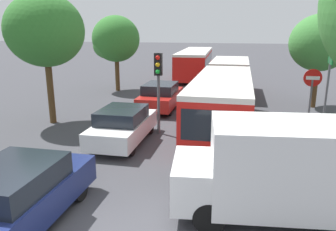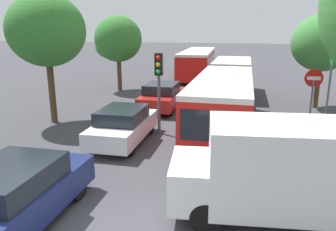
% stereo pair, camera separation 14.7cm
% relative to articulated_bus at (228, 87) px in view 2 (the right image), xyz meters
% --- Properties ---
extents(articulated_bus, '(2.72, 15.81, 2.34)m').
position_rel_articulated_bus_xyz_m(articulated_bus, '(0.00, 0.00, 0.00)').
color(articulated_bus, red).
rests_on(articulated_bus, ground).
extents(city_bus_rear, '(3.23, 11.42, 2.43)m').
position_rel_articulated_bus_xyz_m(city_bus_rear, '(-3.76, 12.82, 0.05)').
color(city_bus_rear, red).
rests_on(city_bus_rear, ground).
extents(queued_car_navy, '(1.97, 4.37, 1.50)m').
position_rel_articulated_bus_xyz_m(queued_car_navy, '(-3.72, -12.03, -0.59)').
color(queued_car_navy, navy).
rests_on(queued_car_navy, ground).
extents(queued_car_white, '(1.84, 4.08, 1.40)m').
position_rel_articulated_bus_xyz_m(queued_car_white, '(-3.52, -6.10, -0.64)').
color(queued_car_white, white).
rests_on(queued_car_white, ground).
extents(queued_car_red, '(1.92, 4.26, 1.46)m').
position_rel_articulated_bus_xyz_m(queued_car_red, '(-3.53, -0.41, -0.61)').
color(queued_car_red, '#B21E19').
rests_on(queued_car_red, ground).
extents(white_van, '(5.22, 2.63, 2.31)m').
position_rel_articulated_bus_xyz_m(white_van, '(2.18, -10.08, -0.11)').
color(white_van, white).
rests_on(white_van, ground).
extents(traffic_light, '(0.34, 0.37, 3.40)m').
position_rel_articulated_bus_xyz_m(traffic_light, '(-2.48, -4.65, 1.15)').
color(traffic_light, '#56595E').
rests_on(traffic_light, ground).
extents(no_entry_sign, '(0.70, 0.08, 2.82)m').
position_rel_articulated_bus_xyz_m(no_entry_sign, '(3.59, -3.67, 0.53)').
color(no_entry_sign, '#56595E').
rests_on(no_entry_sign, ground).
extents(direction_sign_post, '(0.20, 1.40, 3.60)m').
position_rel_articulated_bus_xyz_m(direction_sign_post, '(4.66, -1.43, 1.20)').
color(direction_sign_post, '#56595E').
rests_on(direction_sign_post, ground).
extents(tree_left_mid, '(3.49, 3.49, 5.91)m').
position_rel_articulated_bus_xyz_m(tree_left_mid, '(-7.90, -4.15, 2.84)').
color(tree_left_mid, '#51381E').
rests_on(tree_left_mid, ground).
extents(tree_left_far, '(3.31, 3.31, 5.27)m').
position_rel_articulated_bus_xyz_m(tree_left_far, '(-8.14, 4.33, 2.22)').
color(tree_left_far, '#51381E').
rests_on(tree_left_far, ground).
extents(tree_right_mid, '(3.28, 3.28, 5.16)m').
position_rel_articulated_bus_xyz_m(tree_right_mid, '(4.81, 2.17, 2.25)').
color(tree_right_mid, '#51381E').
rests_on(tree_right_mid, ground).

